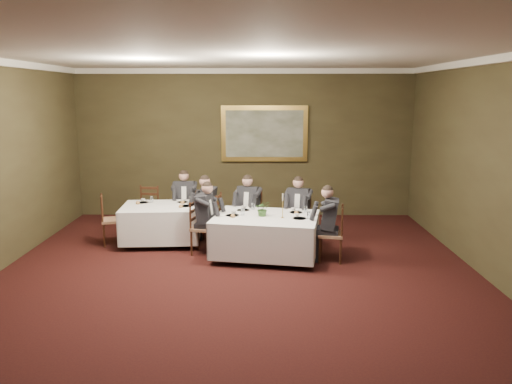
{
  "coord_description": "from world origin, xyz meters",
  "views": [
    {
      "loc": [
        0.35,
        -6.9,
        2.93
      ],
      "look_at": [
        0.29,
        2.09,
        1.15
      ],
      "focal_mm": 35.0,
      "sensor_mm": 36.0,
      "label": 1
    }
  ],
  "objects_px": {
    "table_main": "(266,233)",
    "diner_main_endleft": "(204,227)",
    "diner_main_endright": "(331,233)",
    "centerpiece": "(263,208)",
    "diner_main_backleft": "(249,216)",
    "chair_main_endleft": "(204,238)",
    "diner_sec_endright": "(209,217)",
    "candlestick": "(283,209)",
    "chair_main_backleft": "(249,227)",
    "chair_main_backright": "(299,229)",
    "diner_main_backright": "(299,218)",
    "chair_sec_backright": "(186,219)",
    "table_second": "(161,221)",
    "painting": "(264,134)",
    "chair_sec_endleft": "(113,230)",
    "diner_sec_backright": "(185,209)",
    "chair_sec_endright": "(210,229)",
    "chair_sec_backleft": "(148,220)",
    "chair_main_endright": "(331,245)"
  },
  "relations": [
    {
      "from": "table_second",
      "to": "chair_main_backright",
      "type": "relative_size",
      "value": 1.59
    },
    {
      "from": "diner_sec_endright",
      "to": "diner_sec_backright",
      "type": "bearing_deg",
      "value": 48.21
    },
    {
      "from": "table_main",
      "to": "chair_main_endleft",
      "type": "height_order",
      "value": "chair_main_endleft"
    },
    {
      "from": "table_second",
      "to": "chair_sec_endright",
      "type": "distance_m",
      "value": 0.97
    },
    {
      "from": "table_second",
      "to": "chair_main_endleft",
      "type": "bearing_deg",
      "value": -34.82
    },
    {
      "from": "diner_main_backright",
      "to": "painting",
      "type": "height_order",
      "value": "painting"
    },
    {
      "from": "chair_main_endleft",
      "to": "centerpiece",
      "type": "distance_m",
      "value": 1.28
    },
    {
      "from": "diner_main_backleft",
      "to": "chair_main_endleft",
      "type": "height_order",
      "value": "diner_main_backleft"
    },
    {
      "from": "chair_sec_backright",
      "to": "painting",
      "type": "xyz_separation_m",
      "value": [
        1.7,
        1.5,
        1.71
      ]
    },
    {
      "from": "table_main",
      "to": "diner_main_backleft",
      "type": "xyz_separation_m",
      "value": [
        -0.33,
        1.01,
        0.06
      ]
    },
    {
      "from": "table_main",
      "to": "diner_main_endleft",
      "type": "relative_size",
      "value": 1.54
    },
    {
      "from": "table_second",
      "to": "chair_sec_endright",
      "type": "relative_size",
      "value": 1.59
    },
    {
      "from": "chair_sec_backleft",
      "to": "chair_sec_endright",
      "type": "distance_m",
      "value": 1.57
    },
    {
      "from": "diner_main_backright",
      "to": "chair_sec_backright",
      "type": "relative_size",
      "value": 1.35
    },
    {
      "from": "diner_main_backleft",
      "to": "chair_main_endright",
      "type": "bearing_deg",
      "value": 161.95
    },
    {
      "from": "chair_main_endright",
      "to": "diner_main_endright",
      "type": "distance_m",
      "value": 0.23
    },
    {
      "from": "table_second",
      "to": "diner_main_backright",
      "type": "relative_size",
      "value": 1.18
    },
    {
      "from": "chair_main_endleft",
      "to": "candlestick",
      "type": "height_order",
      "value": "candlestick"
    },
    {
      "from": "diner_main_endright",
      "to": "centerpiece",
      "type": "xyz_separation_m",
      "value": [
        -1.2,
        0.21,
        0.4
      ]
    },
    {
      "from": "table_second",
      "to": "chair_sec_backright",
      "type": "distance_m",
      "value": 0.89
    },
    {
      "from": "chair_main_backright",
      "to": "chair_main_endright",
      "type": "xyz_separation_m",
      "value": [
        0.5,
        -1.06,
        0.0
      ]
    },
    {
      "from": "chair_main_endright",
      "to": "candlestick",
      "type": "bearing_deg",
      "value": 94.07
    },
    {
      "from": "diner_main_backleft",
      "to": "diner_main_endright",
      "type": "relative_size",
      "value": 1.0
    },
    {
      "from": "table_second",
      "to": "chair_sec_backright",
      "type": "height_order",
      "value": "chair_sec_backright"
    },
    {
      "from": "diner_main_backleft",
      "to": "painting",
      "type": "distance_m",
      "value": 2.61
    },
    {
      "from": "chair_main_backleft",
      "to": "chair_main_backright",
      "type": "xyz_separation_m",
      "value": [
        0.98,
        -0.17,
        0.0
      ]
    },
    {
      "from": "table_second",
      "to": "painting",
      "type": "height_order",
      "value": "painting"
    },
    {
      "from": "diner_main_backright",
      "to": "chair_main_endleft",
      "type": "height_order",
      "value": "diner_main_backright"
    },
    {
      "from": "chair_sec_endleft",
      "to": "table_second",
      "type": "bearing_deg",
      "value": 76.39
    },
    {
      "from": "table_main",
      "to": "diner_main_backleft",
      "type": "height_order",
      "value": "diner_main_backleft"
    },
    {
      "from": "diner_main_backleft",
      "to": "diner_main_endright",
      "type": "xyz_separation_m",
      "value": [
        1.47,
        -1.22,
        0.0
      ]
    },
    {
      "from": "diner_main_backleft",
      "to": "chair_sec_backright",
      "type": "relative_size",
      "value": 1.35
    },
    {
      "from": "diner_main_endright",
      "to": "candlestick",
      "type": "xyz_separation_m",
      "value": [
        -0.85,
        0.08,
        0.42
      ]
    },
    {
      "from": "chair_sec_endright",
      "to": "candlestick",
      "type": "bearing_deg",
      "value": -116.29
    },
    {
      "from": "chair_sec_endright",
      "to": "diner_sec_endright",
      "type": "xyz_separation_m",
      "value": [
        -0.01,
        0.0,
        0.23
      ]
    },
    {
      "from": "diner_main_endright",
      "to": "chair_sec_backleft",
      "type": "relative_size",
      "value": 1.35
    },
    {
      "from": "chair_sec_backleft",
      "to": "chair_main_backleft",
      "type": "bearing_deg",
      "value": 173.3
    },
    {
      "from": "chair_main_backleft",
      "to": "chair_main_endleft",
      "type": "bearing_deg",
      "value": 65.85
    },
    {
      "from": "diner_main_endright",
      "to": "diner_sec_endright",
      "type": "distance_m",
      "value": 2.51
    },
    {
      "from": "table_second",
      "to": "painting",
      "type": "relative_size",
      "value": 0.78
    },
    {
      "from": "diner_main_endright",
      "to": "diner_sec_backright",
      "type": "xyz_separation_m",
      "value": [
        -2.84,
        1.83,
        0.0
      ]
    },
    {
      "from": "table_main",
      "to": "diner_sec_endright",
      "type": "height_order",
      "value": "diner_sec_endright"
    },
    {
      "from": "diner_sec_endright",
      "to": "candlestick",
      "type": "distance_m",
      "value": 1.78
    },
    {
      "from": "chair_main_backleft",
      "to": "diner_main_endright",
      "type": "xyz_separation_m",
      "value": [
        1.47,
        -1.23,
        0.23
      ]
    },
    {
      "from": "chair_main_endleft",
      "to": "diner_sec_backright",
      "type": "height_order",
      "value": "diner_sec_backright"
    },
    {
      "from": "chair_main_backright",
      "to": "chair_sec_endright",
      "type": "xyz_separation_m",
      "value": [
        -1.76,
        0.04,
        0.0
      ]
    },
    {
      "from": "diner_main_backleft",
      "to": "chair_main_backright",
      "type": "relative_size",
      "value": 1.35
    },
    {
      "from": "diner_main_backleft",
      "to": "chair_sec_endleft",
      "type": "relative_size",
      "value": 1.35
    },
    {
      "from": "diner_sec_backright",
      "to": "chair_sec_endleft",
      "type": "distance_m",
      "value": 1.58
    },
    {
      "from": "diner_main_backleft",
      "to": "chair_main_endleft",
      "type": "xyz_separation_m",
      "value": [
        -0.83,
        -0.81,
        -0.23
      ]
    }
  ]
}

